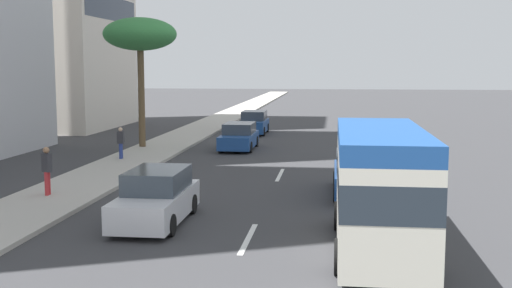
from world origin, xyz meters
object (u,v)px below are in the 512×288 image
(pedestrian_mid_block, at_px, (121,142))
(palm_tree, at_px, (140,36))
(minibus_lead, at_px, (380,185))
(car_fifth, at_px, (239,137))
(pedestrian_near_lamp, at_px, (47,168))
(car_second, at_px, (156,198))
(car_fourth, at_px, (254,123))
(car_third, at_px, (358,175))

(pedestrian_mid_block, xyz_separation_m, palm_tree, (4.92, 0.41, 5.52))
(minibus_lead, bearing_deg, car_fifth, 18.70)
(minibus_lead, relative_size, pedestrian_near_lamp, 3.96)
(pedestrian_near_lamp, bearing_deg, palm_tree, 115.53)
(minibus_lead, bearing_deg, car_second, 71.77)
(car_fourth, distance_m, palm_tree, 12.03)
(pedestrian_near_lamp, distance_m, palm_tree, 15.06)
(car_third, relative_size, car_fourth, 1.09)
(car_fourth, relative_size, palm_tree, 0.57)
(minibus_lead, bearing_deg, pedestrian_mid_block, 39.91)
(pedestrian_near_lamp, relative_size, palm_tree, 0.24)
(car_second, height_order, car_third, car_second)
(car_fifth, bearing_deg, car_fourth, -178.69)
(car_second, distance_m, pedestrian_mid_block, 13.15)
(car_second, bearing_deg, car_fourth, -179.43)
(car_third, bearing_deg, pedestrian_near_lamp, 100.79)
(car_second, height_order, car_fourth, car_second)
(minibus_lead, relative_size, pedestrian_mid_block, 4.37)
(car_fifth, bearing_deg, pedestrian_near_lamp, -18.40)
(minibus_lead, relative_size, car_second, 1.55)
(palm_tree, bearing_deg, car_second, -161.42)
(car_third, height_order, car_fifth, car_third)
(minibus_lead, xyz_separation_m, car_fourth, (28.17, 6.85, -0.98))
(minibus_lead, distance_m, pedestrian_mid_block, 18.54)
(car_fifth, distance_m, palm_tree, 8.12)
(car_fourth, distance_m, car_fifth, 8.50)
(car_third, bearing_deg, car_second, 128.73)
(car_second, xyz_separation_m, car_fourth, (26.00, 0.26, -0.01))
(car_fourth, distance_m, pedestrian_near_lamp, 23.53)
(pedestrian_near_lamp, relative_size, pedestrian_mid_block, 1.10)
(car_third, height_order, palm_tree, palm_tree)
(pedestrian_near_lamp, xyz_separation_m, pedestrian_mid_block, (9.11, 0.38, -0.11))
(minibus_lead, xyz_separation_m, pedestrian_near_lamp, (5.10, 11.50, -0.62))
(car_second, height_order, pedestrian_near_lamp, pedestrian_near_lamp)
(palm_tree, bearing_deg, pedestrian_near_lamp, -176.78)
(car_second, bearing_deg, car_third, 128.73)
(minibus_lead, relative_size, car_third, 1.52)
(car_third, height_order, car_fourth, car_third)
(car_third, bearing_deg, pedestrian_mid_block, 59.06)
(car_third, xyz_separation_m, car_fourth, (20.92, 6.59, -0.00))
(car_second, distance_m, car_third, 8.11)
(car_fourth, height_order, palm_tree, palm_tree)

